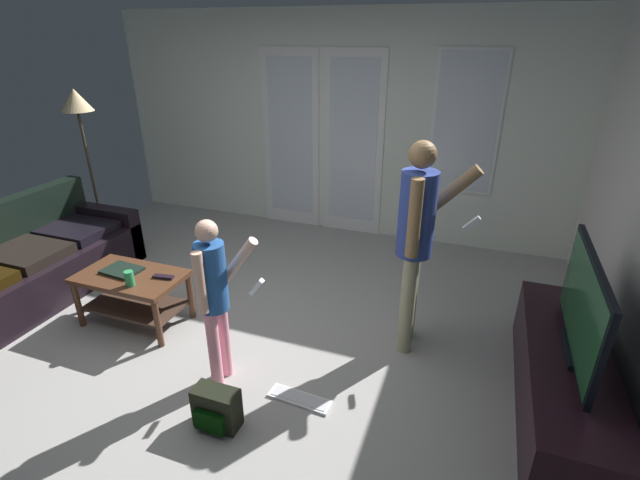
# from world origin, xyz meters

# --- Properties ---
(ground_plane) EXTENTS (5.56, 5.40, 0.02)m
(ground_plane) POSITION_xyz_m (0.00, 0.00, -0.01)
(ground_plane) COLOR #9A9894
(wall_back_with_doors) EXTENTS (5.56, 0.09, 2.55)m
(wall_back_with_doors) POSITION_xyz_m (0.03, 2.66, 1.25)
(wall_back_with_doors) COLOR silver
(wall_back_with_doors) RESTS_ON ground_plane
(leather_couch) EXTENTS (0.87, 2.04, 0.85)m
(leather_couch) POSITION_xyz_m (-2.12, 0.09, 0.29)
(leather_couch) COLOR black
(leather_couch) RESTS_ON ground_plane
(coffee_table) EXTENTS (0.87, 0.50, 0.46)m
(coffee_table) POSITION_xyz_m (-0.89, 0.09, 0.33)
(coffee_table) COLOR #4F2E1C
(coffee_table) RESTS_ON ground_plane
(tv_stand) EXTENTS (0.49, 1.74, 0.45)m
(tv_stand) POSITION_xyz_m (2.39, 0.23, 0.23)
(tv_stand) COLOR black
(tv_stand) RESTS_ON ground_plane
(flat_screen_tv) EXTENTS (0.08, 1.14, 0.64)m
(flat_screen_tv) POSITION_xyz_m (2.39, 0.23, 0.78)
(flat_screen_tv) COLOR black
(flat_screen_tv) RESTS_ON tv_stand
(person_adult) EXTENTS (0.56, 0.46, 1.63)m
(person_adult) POSITION_xyz_m (1.33, 0.58, 0.97)
(person_adult) COLOR tan
(person_adult) RESTS_ON ground_plane
(person_child) EXTENTS (0.40, 0.34, 1.23)m
(person_child) POSITION_xyz_m (0.18, -0.29, 0.74)
(person_child) COLOR pink
(person_child) RESTS_ON ground_plane
(floor_lamp) EXTENTS (0.33, 0.33, 1.74)m
(floor_lamp) POSITION_xyz_m (-2.41, 1.32, 1.50)
(floor_lamp) COLOR #362431
(floor_lamp) RESTS_ON ground_plane
(backpack) EXTENTS (0.29, 0.18, 0.27)m
(backpack) POSITION_xyz_m (0.36, -0.66, 0.13)
(backpack) COLOR black
(backpack) RESTS_ON ground_plane
(loose_keyboard) EXTENTS (0.45, 0.16, 0.02)m
(loose_keyboard) POSITION_xyz_m (0.77, -0.29, 0.01)
(loose_keyboard) COLOR white
(loose_keyboard) RESTS_ON ground_plane
(laptop_closed) EXTENTS (0.32, 0.25, 0.02)m
(laptop_closed) POSITION_xyz_m (-0.99, 0.11, 0.47)
(laptop_closed) COLOR black
(laptop_closed) RESTS_ON coffee_table
(cup_near_edge) EXTENTS (0.07, 0.07, 0.12)m
(cup_near_edge) POSITION_xyz_m (-0.76, -0.05, 0.52)
(cup_near_edge) COLOR #2A8D4E
(cup_near_edge) RESTS_ON coffee_table
(tv_remote_black) EXTENTS (0.18, 0.08, 0.02)m
(tv_remote_black) POSITION_xyz_m (-0.59, 0.14, 0.47)
(tv_remote_black) COLOR black
(tv_remote_black) RESTS_ON coffee_table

